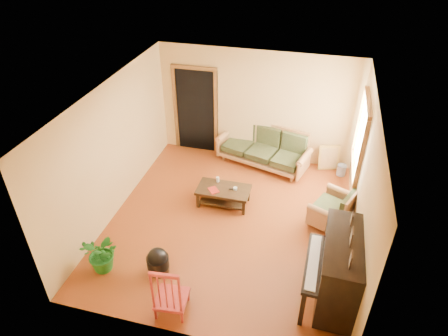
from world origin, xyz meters
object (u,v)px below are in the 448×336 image
(potted_plant, at_px, (102,254))
(coffee_table, at_px, (224,196))
(armchair, at_px, (333,205))
(ceramic_crock, at_px, (341,170))
(piano, at_px, (340,272))
(red_chair, at_px, (170,287))
(sofa, at_px, (263,148))
(footstool, at_px, (158,263))

(potted_plant, bearing_deg, coffee_table, 55.92)
(coffee_table, distance_m, armchair, 2.15)
(coffee_table, distance_m, ceramic_crock, 2.85)
(piano, height_order, red_chair, piano)
(piano, xyz_separation_m, potted_plant, (-3.74, -0.34, -0.26))
(sofa, height_order, coffee_table, sofa)
(piano, distance_m, footstool, 2.90)
(armchair, distance_m, red_chair, 3.45)
(sofa, bearing_deg, coffee_table, -90.87)
(footstool, xyz_separation_m, ceramic_crock, (2.91, 3.68, -0.05))
(coffee_table, relative_size, potted_plant, 1.51)
(piano, bearing_deg, red_chair, -159.68)
(sofa, distance_m, ceramic_crock, 1.83)
(potted_plant, bearing_deg, footstool, 12.23)
(footstool, distance_m, ceramic_crock, 4.69)
(armchair, xyz_separation_m, red_chair, (-2.24, -2.62, 0.08))
(red_chair, distance_m, potted_plant, 1.46)
(sofa, distance_m, red_chair, 4.36)
(armchair, bearing_deg, red_chair, -106.94)
(piano, relative_size, potted_plant, 1.98)
(coffee_table, xyz_separation_m, potted_plant, (-1.48, -2.19, 0.16))
(footstool, bearing_deg, ceramic_crock, 51.65)
(footstool, bearing_deg, potted_plant, -167.77)
(piano, xyz_separation_m, footstool, (-2.86, -0.15, -0.43))
(sofa, distance_m, piano, 3.92)
(sofa, bearing_deg, armchair, -30.07)
(coffee_table, height_order, potted_plant, potted_plant)
(coffee_table, xyz_separation_m, red_chair, (-0.11, -2.66, 0.31))
(ceramic_crock, distance_m, potted_plant, 5.42)
(armchair, xyz_separation_m, footstool, (-2.74, -1.96, -0.25))
(armchair, relative_size, footstool, 2.28)
(potted_plant, bearing_deg, armchair, 30.74)
(armchair, distance_m, ceramic_crock, 1.75)
(sofa, height_order, ceramic_crock, sofa)
(red_chair, bearing_deg, ceramic_crock, 55.51)
(armchair, height_order, potted_plant, armchair)
(ceramic_crock, xyz_separation_m, potted_plant, (-3.79, -3.87, 0.22))
(footstool, distance_m, red_chair, 0.88)
(sofa, xyz_separation_m, footstool, (-1.11, -3.66, -0.27))
(red_chair, height_order, ceramic_crock, red_chair)
(coffee_table, relative_size, piano, 0.77)
(piano, distance_m, potted_plant, 3.77)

